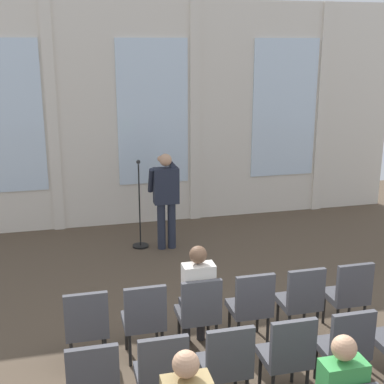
{
  "coord_description": "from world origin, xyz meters",
  "views": [
    {
      "loc": [
        -1.69,
        -4.16,
        3.46
      ],
      "look_at": [
        -0.01,
        2.65,
        1.48
      ],
      "focal_mm": 49.83,
      "sensor_mm": 36.0,
      "label": 1
    }
  ],
  "objects_px": {
    "chair_r1_c3": "(288,352)",
    "chair_r1_c4": "(346,344)",
    "chair_r0_c5": "(349,292)",
    "chair_r1_c1": "(162,371)",
    "speaker": "(166,194)",
    "chair_r0_c2": "(199,310)",
    "chair_r1_c0": "(93,381)",
    "chair_r0_c3": "(251,304)",
    "chair_r0_c4": "(301,298)",
    "mic_stand": "(140,229)",
    "chair_r1_c2": "(226,361)",
    "chair_r0_c1": "(144,316)",
    "chair_r0_c0": "(87,323)",
    "audience_r0_c2": "(197,292)"
  },
  "relations": [
    {
      "from": "chair_r0_c1",
      "to": "chair_r1_c1",
      "type": "distance_m",
      "value": 1.04
    },
    {
      "from": "chair_r0_c1",
      "to": "chair_r1_c0",
      "type": "relative_size",
      "value": 1.0
    },
    {
      "from": "chair_r0_c1",
      "to": "chair_r0_c3",
      "type": "relative_size",
      "value": 1.0
    },
    {
      "from": "chair_r0_c1",
      "to": "chair_r1_c0",
      "type": "height_order",
      "value": "same"
    },
    {
      "from": "chair_r0_c2",
      "to": "chair_r0_c4",
      "type": "bearing_deg",
      "value": 0.0
    },
    {
      "from": "chair_r1_c3",
      "to": "chair_r1_c4",
      "type": "height_order",
      "value": "same"
    },
    {
      "from": "chair_r0_c3",
      "to": "chair_r1_c3",
      "type": "xyz_separation_m",
      "value": [
        0.0,
        -1.04,
        0.0
      ]
    },
    {
      "from": "chair_r0_c1",
      "to": "chair_r0_c2",
      "type": "xyz_separation_m",
      "value": [
        0.63,
        0.0,
        0.0
      ]
    },
    {
      "from": "chair_r0_c2",
      "to": "chair_r1_c4",
      "type": "xyz_separation_m",
      "value": [
        1.25,
        -1.04,
        0.0
      ]
    },
    {
      "from": "speaker",
      "to": "chair_r0_c3",
      "type": "relative_size",
      "value": 1.78
    },
    {
      "from": "chair_r0_c5",
      "to": "chair_r1_c3",
      "type": "height_order",
      "value": "same"
    },
    {
      "from": "mic_stand",
      "to": "chair_r1_c3",
      "type": "bearing_deg",
      "value": -79.89
    },
    {
      "from": "chair_r1_c1",
      "to": "chair_r1_c2",
      "type": "relative_size",
      "value": 1.0
    },
    {
      "from": "chair_r0_c1",
      "to": "chair_r1_c2",
      "type": "distance_m",
      "value": 1.21
    },
    {
      "from": "chair_r0_c2",
      "to": "chair_r0_c5",
      "type": "bearing_deg",
      "value": 0.0
    },
    {
      "from": "speaker",
      "to": "chair_r0_c2",
      "type": "relative_size",
      "value": 1.78
    },
    {
      "from": "mic_stand",
      "to": "chair_r0_c2",
      "type": "xyz_separation_m",
      "value": [
        0.17,
        -3.42,
        0.2
      ]
    },
    {
      "from": "chair_r0_c3",
      "to": "chair_r1_c1",
      "type": "bearing_deg",
      "value": -140.41
    },
    {
      "from": "mic_stand",
      "to": "chair_r1_c1",
      "type": "height_order",
      "value": "mic_stand"
    },
    {
      "from": "chair_r0_c0",
      "to": "chair_r1_c2",
      "type": "distance_m",
      "value": 1.63
    },
    {
      "from": "chair_r0_c0",
      "to": "chair_r1_c2",
      "type": "relative_size",
      "value": 1.0
    },
    {
      "from": "speaker",
      "to": "mic_stand",
      "type": "bearing_deg",
      "value": 160.39
    },
    {
      "from": "audience_r0_c2",
      "to": "chair_r1_c1",
      "type": "distance_m",
      "value": 1.3
    },
    {
      "from": "chair_r0_c0",
      "to": "chair_r1_c4",
      "type": "xyz_separation_m",
      "value": [
        2.51,
        -1.04,
        0.0
      ]
    },
    {
      "from": "chair_r0_c3",
      "to": "chair_r0_c2",
      "type": "bearing_deg",
      "value": 180.0
    },
    {
      "from": "chair_r0_c1",
      "to": "audience_r0_c2",
      "type": "relative_size",
      "value": 0.73
    },
    {
      "from": "mic_stand",
      "to": "chair_r1_c0",
      "type": "distance_m",
      "value": 4.59
    },
    {
      "from": "chair_r1_c1",
      "to": "chair_r1_c3",
      "type": "distance_m",
      "value": 1.25
    },
    {
      "from": "chair_r0_c4",
      "to": "chair_r1_c3",
      "type": "height_order",
      "value": "same"
    },
    {
      "from": "mic_stand",
      "to": "chair_r0_c2",
      "type": "relative_size",
      "value": 1.65
    },
    {
      "from": "chair_r0_c0",
      "to": "chair_r0_c1",
      "type": "bearing_deg",
      "value": 0.0
    },
    {
      "from": "chair_r1_c2",
      "to": "chair_r1_c4",
      "type": "xyz_separation_m",
      "value": [
        1.25,
        0.0,
        0.0
      ]
    },
    {
      "from": "speaker",
      "to": "chair_r0_c0",
      "type": "height_order",
      "value": "speaker"
    },
    {
      "from": "mic_stand",
      "to": "chair_r1_c2",
      "type": "xyz_separation_m",
      "value": [
        0.17,
        -4.45,
        0.2
      ]
    },
    {
      "from": "chair_r0_c1",
      "to": "chair_r0_c0",
      "type": "bearing_deg",
      "value": 180.0
    },
    {
      "from": "chair_r0_c5",
      "to": "chair_r1_c3",
      "type": "xyz_separation_m",
      "value": [
        -1.25,
        -1.04,
        0.0
      ]
    },
    {
      "from": "chair_r0_c2",
      "to": "chair_r1_c3",
      "type": "distance_m",
      "value": 1.21
    },
    {
      "from": "chair_r0_c3",
      "to": "chair_r0_c5",
      "type": "xyz_separation_m",
      "value": [
        1.25,
        0.0,
        0.0
      ]
    },
    {
      "from": "chair_r0_c1",
      "to": "chair_r0_c2",
      "type": "relative_size",
      "value": 1.0
    },
    {
      "from": "speaker",
      "to": "chair_r0_c1",
      "type": "height_order",
      "value": "speaker"
    },
    {
      "from": "mic_stand",
      "to": "chair_r1_c2",
      "type": "bearing_deg",
      "value": -87.85
    },
    {
      "from": "chair_r0_c5",
      "to": "chair_r1_c0",
      "type": "height_order",
      "value": "same"
    },
    {
      "from": "speaker",
      "to": "audience_r0_c2",
      "type": "height_order",
      "value": "speaker"
    },
    {
      "from": "mic_stand",
      "to": "chair_r0_c1",
      "type": "xyz_separation_m",
      "value": [
        -0.46,
        -3.42,
        0.2
      ]
    },
    {
      "from": "chair_r0_c1",
      "to": "chair_r0_c5",
      "type": "distance_m",
      "value": 2.51
    },
    {
      "from": "speaker",
      "to": "chair_r0_c5",
      "type": "bearing_deg",
      "value": -63.64
    },
    {
      "from": "mic_stand",
      "to": "chair_r1_c4",
      "type": "xyz_separation_m",
      "value": [
        1.42,
        -4.45,
        0.2
      ]
    },
    {
      "from": "chair_r1_c1",
      "to": "chair_r1_c3",
      "type": "xyz_separation_m",
      "value": [
        1.25,
        0.0,
        0.0
      ]
    },
    {
      "from": "chair_r0_c2",
      "to": "chair_r0_c3",
      "type": "distance_m",
      "value": 0.63
    },
    {
      "from": "audience_r0_c2",
      "to": "chair_r1_c0",
      "type": "xyz_separation_m",
      "value": [
        -1.25,
        -1.12,
        -0.18
      ]
    }
  ]
}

